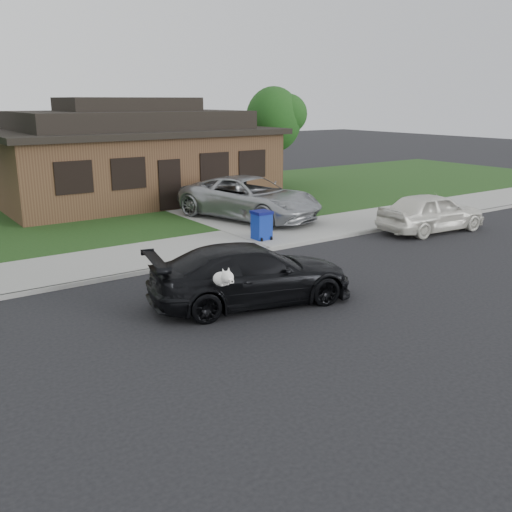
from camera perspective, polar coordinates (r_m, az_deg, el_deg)
ground at (r=13.45m, az=-2.79°, el=-5.01°), size 120.00×120.00×0.00m
sidewalk at (r=17.67m, az=-11.43°, el=-0.09°), size 60.00×3.00×0.12m
curb at (r=16.35m, az=-9.32°, el=-1.25°), size 60.00×0.12×0.12m
lawn at (r=25.05m, az=-18.82°, el=3.93°), size 60.00×13.00×0.13m
driveway at (r=24.70m, az=-3.32°, el=4.59°), size 4.50×13.00×0.14m
sedan at (r=13.42m, az=-0.47°, el=-1.84°), size 5.19×2.99×1.42m
minivan at (r=22.48m, az=-0.62°, el=5.84°), size 4.30×6.43×1.64m
white_compact at (r=21.79m, az=17.14°, el=4.22°), size 4.37×2.05×1.45m
recycling_bin at (r=19.13m, az=0.57°, el=3.11°), size 0.60×0.64×0.98m
house at (r=27.94m, az=-12.41°, el=9.79°), size 12.60×8.60×4.65m
tree_1 at (r=31.37m, az=2.09°, el=13.59°), size 3.15×3.00×5.25m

